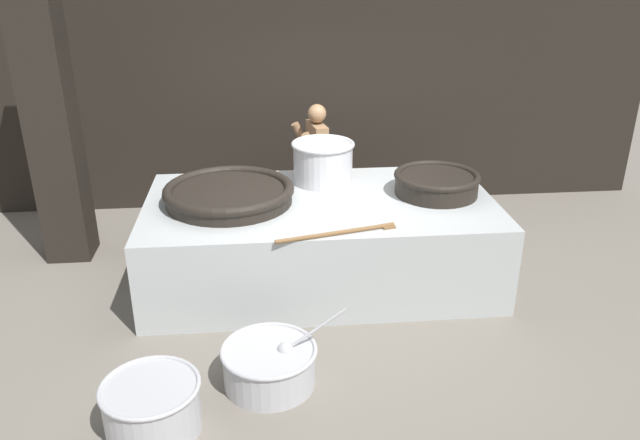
# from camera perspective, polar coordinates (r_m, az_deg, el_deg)

# --- Properties ---
(ground_plane) EXTENTS (60.00, 60.00, 0.00)m
(ground_plane) POSITION_cam_1_polar(r_m,az_deg,el_deg) (6.83, 0.00, -5.23)
(ground_plane) COLOR slate
(back_wall) EXTENTS (9.45, 0.24, 3.42)m
(back_wall) POSITION_cam_1_polar(r_m,az_deg,el_deg) (8.47, -1.57, 12.78)
(back_wall) COLOR black
(back_wall) RESTS_ON ground_plane
(support_pillar) EXTENTS (0.48, 0.48, 3.42)m
(support_pillar) POSITION_cam_1_polar(r_m,az_deg,el_deg) (7.34, -23.49, 9.19)
(support_pillar) COLOR black
(support_pillar) RESTS_ON ground_plane
(hearth_platform) EXTENTS (3.60, 1.95, 0.91)m
(hearth_platform) POSITION_cam_1_polar(r_m,az_deg,el_deg) (6.63, 0.00, -1.79)
(hearth_platform) COLOR #B2B7B7
(hearth_platform) RESTS_ON ground_plane
(giant_wok_near) EXTENTS (1.33, 1.33, 0.19)m
(giant_wok_near) POSITION_cam_1_polar(r_m,az_deg,el_deg) (6.41, -8.32, 2.43)
(giant_wok_near) COLOR black
(giant_wok_near) RESTS_ON hearth_platform
(giant_wok_far) EXTENTS (0.90, 0.90, 0.24)m
(giant_wok_far) POSITION_cam_1_polar(r_m,az_deg,el_deg) (6.68, 10.60, 3.40)
(giant_wok_far) COLOR black
(giant_wok_far) RESTS_ON hearth_platform
(stock_pot) EXTENTS (0.69, 0.69, 0.46)m
(stock_pot) POSITION_cam_1_polar(r_m,az_deg,el_deg) (6.88, 0.27, 5.39)
(stock_pot) COLOR silver
(stock_pot) RESTS_ON hearth_platform
(stirring_paddle) EXTENTS (1.13, 0.35, 0.04)m
(stirring_paddle) POSITION_cam_1_polar(r_m,az_deg,el_deg) (5.67, 2.06, -1.13)
(stirring_paddle) COLOR brown
(stirring_paddle) RESTS_ON hearth_platform
(cook) EXTENTS (0.43, 0.63, 1.61)m
(cook) POSITION_cam_1_polar(r_m,az_deg,el_deg) (7.68, -0.34, 5.17)
(cook) COLOR #9E7551
(cook) RESTS_ON ground_plane
(prep_bowl_vegetables) EXTENTS (1.03, 0.79, 0.66)m
(prep_bowl_vegetables) POSITION_cam_1_polar(r_m,az_deg,el_deg) (5.22, -4.63, -12.95)
(prep_bowl_vegetables) COLOR #B7B7BC
(prep_bowl_vegetables) RESTS_ON ground_plane
(prep_bowl_meat) EXTENTS (0.74, 0.74, 0.41)m
(prep_bowl_meat) POSITION_cam_1_polar(r_m,az_deg,el_deg) (4.92, -15.11, -16.01)
(prep_bowl_meat) COLOR #B7B7BC
(prep_bowl_meat) RESTS_ON ground_plane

